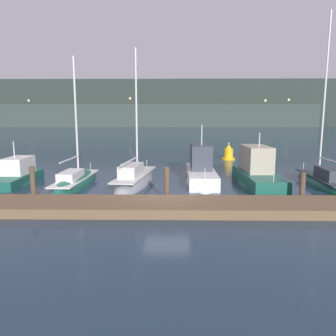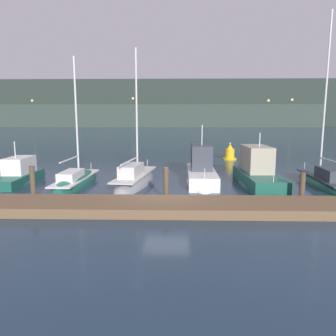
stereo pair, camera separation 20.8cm
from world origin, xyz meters
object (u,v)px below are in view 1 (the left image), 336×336
Objects in this scene: motorboat_berth_6 at (258,178)px; sailboat_berth_4 at (135,183)px; motorboat_berth_2 at (16,179)px; motorboat_berth_5 at (201,175)px; channel_buoy at (228,153)px; sailboat_berth_7 at (322,183)px; sailboat_berth_3 at (76,184)px.

sailboat_berth_4 is at bearing 179.68° from motorboat_berth_6.
motorboat_berth_5 is (12.46, 0.78, 0.19)m from motorboat_berth_2.
motorboat_berth_5 is 1.01× the size of motorboat_berth_6.
motorboat_berth_6 is at bearing -90.67° from channel_buoy.
motorboat_berth_5 is 11.82m from channel_buoy.
sailboat_berth_7 is (20.28, -0.33, -0.15)m from motorboat_berth_2.
motorboat_berth_6 is (8.04, -0.04, 0.36)m from sailboat_berth_4.
motorboat_berth_6 reaches higher than motorboat_berth_2.
sailboat_berth_3 is 11.86m from motorboat_berth_6.
motorboat_berth_5 is 3.76m from motorboat_berth_6.
motorboat_berth_6 reaches higher than channel_buoy.
motorboat_berth_5 is 7.91m from sailboat_berth_7.
motorboat_berth_2 is 20.28m from sailboat_berth_7.
motorboat_berth_6 is 12.32m from channel_buoy.
sailboat_berth_4 is 0.82× the size of sailboat_berth_7.
sailboat_berth_3 is at bearing -9.10° from motorboat_berth_2.
channel_buoy is (-4.08, 12.32, 0.48)m from sailboat_berth_7.
motorboat_berth_5 is (8.25, 1.45, 0.40)m from sailboat_berth_3.
motorboat_berth_2 is 4.27m from sailboat_berth_3.
sailboat_berth_7 is at bearing -0.21° from sailboat_berth_4.
sailboat_berth_7 reaches higher than motorboat_berth_2.
sailboat_berth_4 is 4.58m from motorboat_berth_5.
motorboat_berth_6 is at bearing -1.16° from motorboat_berth_2.
sailboat_berth_3 is at bearing -174.11° from sailboat_berth_4.
sailboat_berth_4 reaches higher than channel_buoy.
motorboat_berth_6 is at bearing 1.68° from sailboat_berth_3.
sailboat_berth_3 is 5.20× the size of channel_buoy.
motorboat_berth_5 is 0.60× the size of sailboat_berth_7.
sailboat_berth_3 is at bearing -178.76° from sailboat_berth_7.
motorboat_berth_5 is at bearing -108.44° from channel_buoy.
sailboat_berth_4 is at bearing 5.89° from sailboat_berth_3.
motorboat_berth_6 is (11.84, 0.35, 0.41)m from sailboat_berth_3.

